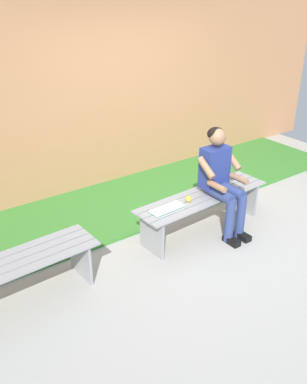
{
  "coord_description": "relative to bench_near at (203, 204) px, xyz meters",
  "views": [
    {
      "loc": [
        3.07,
        3.27,
        2.74
      ],
      "look_at": [
        0.84,
        0.15,
        0.83
      ],
      "focal_mm": 38.94,
      "sensor_mm": 36.0,
      "label": 1
    }
  ],
  "objects": [
    {
      "name": "bench_near",
      "position": [
        0.0,
        0.0,
        0.0
      ],
      "size": [
        1.82,
        0.54,
        0.48
      ],
      "rotation": [
        0.0,
        0.0,
        0.05
      ],
      "color": "gray",
      "rests_on": "ground"
    },
    {
      "name": "brick_wall",
      "position": [
        0.5,
        -2.01,
        1.12
      ],
      "size": [
        9.5,
        0.24,
        2.98
      ],
      "primitive_type": "cube",
      "color": "#B27A51",
      "rests_on": "ground"
    },
    {
      "name": "ground_plane",
      "position": [
        1.2,
        1.0,
        -0.39
      ],
      "size": [
        10.0,
        7.0,
        0.04
      ],
      "primitive_type": "cube",
      "color": "#9E9E99"
    },
    {
      "name": "person_seated",
      "position": [
        -0.18,
        0.1,
        0.35
      ],
      "size": [
        0.5,
        0.69,
        1.28
      ],
      "color": "navy",
      "rests_on": "ground"
    },
    {
      "name": "book_open",
      "position": [
        0.56,
        0.02,
        0.12
      ],
      "size": [
        0.42,
        0.18,
        0.02
      ],
      "rotation": [
        0.0,
        0.0,
        0.05
      ],
      "color": "white",
      "rests_on": "bench_near"
    },
    {
      "name": "apple",
      "position": [
        0.24,
        0.02,
        0.15
      ],
      "size": [
        0.08,
        0.08,
        0.08
      ],
      "primitive_type": "sphere",
      "color": "gold",
      "rests_on": "bench_near"
    },
    {
      "name": "bench_far",
      "position": [
        2.4,
        0.0,
        -0.0
      ],
      "size": [
        1.79,
        0.54,
        0.48
      ],
      "rotation": [
        0.0,
        0.0,
        0.05
      ],
      "color": "gray",
      "rests_on": "ground"
    },
    {
      "name": "grass_strip",
      "position": [
        1.2,
        -1.22,
        -0.35
      ],
      "size": [
        9.0,
        1.69,
        0.03
      ],
      "primitive_type": "cube",
      "color": "#387A2D",
      "rests_on": "ground"
    }
  ]
}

